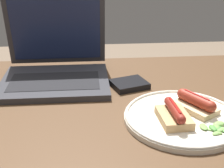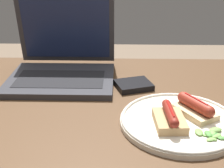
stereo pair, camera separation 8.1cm
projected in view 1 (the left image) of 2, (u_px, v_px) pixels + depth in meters
name	position (u px, v px, depth m)	size (l,w,h in m)	color
desk	(108.00, 118.00, 0.90)	(1.31, 0.66, 0.73)	#4C331E
laptop	(55.00, 66.00, 0.97)	(0.32, 0.29, 0.26)	#2D2D33
plate	(182.00, 117.00, 0.75)	(0.28, 0.28, 0.02)	silver
sausage_toast_left	(174.00, 115.00, 0.72)	(0.07, 0.11, 0.04)	tan
sausage_toast_middle	(196.00, 103.00, 0.77)	(0.11, 0.12, 0.04)	#D6B784
salad_pile	(216.00, 128.00, 0.70)	(0.06, 0.06, 0.01)	#4C8E3D
external_drive	(129.00, 84.00, 0.93)	(0.12, 0.11, 0.02)	black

